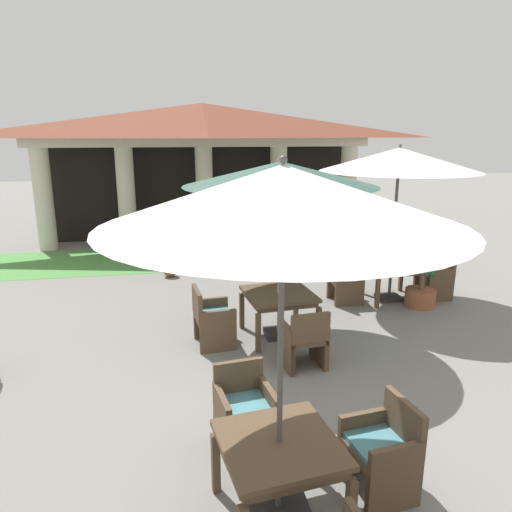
# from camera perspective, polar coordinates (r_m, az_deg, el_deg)

# --- Properties ---
(ground_plane) EXTENTS (60.00, 60.00, 0.00)m
(ground_plane) POSITION_cam_1_polar(r_m,az_deg,el_deg) (5.23, 3.69, -21.60)
(ground_plane) COLOR gray
(background_pavilion) EXTENTS (9.84, 2.41, 3.89)m
(background_pavilion) POSITION_cam_1_polar(r_m,az_deg,el_deg) (13.65, -6.45, 13.76)
(background_pavilion) COLOR beige
(background_pavilion) RESTS_ON ground
(lawn_strip) EXTENTS (11.64, 2.60, 0.01)m
(lawn_strip) POSITION_cam_1_polar(r_m,az_deg,el_deg) (12.30, -5.40, -0.00)
(lawn_strip) COLOR #519347
(lawn_strip) RESTS_ON ground
(patio_table_near_foreground) EXTENTS (1.03, 1.03, 0.71)m
(patio_table_near_foreground) POSITION_cam_1_polar(r_m,az_deg,el_deg) (4.10, 2.80, -22.54)
(patio_table_near_foreground) COLOR brown
(patio_table_near_foreground) RESTS_ON ground
(patio_umbrella_near_foreground) EXTENTS (2.61, 2.61, 2.94)m
(patio_umbrella_near_foreground) POSITION_cam_1_polar(r_m,az_deg,el_deg) (3.30, 3.23, 6.87)
(patio_umbrella_near_foreground) COLOR #2D2D2D
(patio_umbrella_near_foreground) RESTS_ON ground
(patio_chair_near_foreground_north) EXTENTS (0.61, 0.63, 0.83)m
(patio_chair_near_foreground_north) POSITION_cam_1_polar(r_m,az_deg,el_deg) (4.98, -1.37, -18.16)
(patio_chair_near_foreground_north) COLOR brown
(patio_chair_near_foreground_north) RESTS_ON ground
(patio_chair_near_foreground_east) EXTENTS (0.58, 0.63, 0.85)m
(patio_chair_near_foreground_east) POSITION_cam_1_polar(r_m,az_deg,el_deg) (4.60, 15.01, -21.71)
(patio_chair_near_foreground_east) COLOR brown
(patio_chair_near_foreground_east) RESTS_ON ground
(patio_table_mid_left) EXTENTS (1.10, 1.10, 0.72)m
(patio_table_mid_left) POSITION_cam_1_polar(r_m,az_deg,el_deg) (7.30, 2.76, -5.09)
(patio_table_mid_left) COLOR brown
(patio_table_mid_left) RESTS_ON ground
(patio_umbrella_mid_left) EXTENTS (2.84, 2.84, 2.76)m
(patio_umbrella_mid_left) POSITION_cam_1_polar(r_m,az_deg,el_deg) (6.90, 2.95, 9.76)
(patio_umbrella_mid_left) COLOR #2D2D2D
(patio_umbrella_mid_left) RESTS_ON ground
(patio_chair_mid_left_south) EXTENTS (0.60, 0.59, 0.85)m
(patio_chair_mid_left_south) POSITION_cam_1_polar(r_m,az_deg,el_deg) (6.47, 5.80, -9.98)
(patio_chair_mid_left_south) COLOR brown
(patio_chair_mid_left_south) RESTS_ON ground
(patio_chair_mid_left_west) EXTENTS (0.60, 0.67, 0.89)m
(patio_chair_mid_left_west) POSITION_cam_1_polar(r_m,az_deg,el_deg) (7.12, -5.38, -7.52)
(patio_chair_mid_left_west) COLOR brown
(patio_chair_mid_left_west) RESTS_ON ground
(patio_table_mid_right) EXTENTS (0.96, 0.96, 0.71)m
(patio_table_mid_right) POSITION_cam_1_polar(r_m,az_deg,el_deg) (9.29, 16.00, -1.44)
(patio_table_mid_right) COLOR brown
(patio_table_mid_right) RESTS_ON ground
(patio_umbrella_mid_right) EXTENTS (2.85, 2.85, 2.90)m
(patio_umbrella_mid_right) POSITION_cam_1_polar(r_m,az_deg,el_deg) (8.97, 16.90, 11.01)
(patio_umbrella_mid_right) COLOR #2D2D2D
(patio_umbrella_mid_right) RESTS_ON ground
(patio_chair_mid_right_west) EXTENTS (0.58, 0.57, 0.90)m
(patio_chair_mid_right_west) POSITION_cam_1_polar(r_m,az_deg,el_deg) (9.01, 10.52, -3.00)
(patio_chair_mid_right_west) COLOR brown
(patio_chair_mid_right_west) RESTS_ON ground
(patio_chair_mid_right_east) EXTENTS (0.54, 0.64, 0.92)m
(patio_chair_mid_right_east) POSITION_cam_1_polar(r_m,az_deg,el_deg) (9.76, 20.89, -2.24)
(patio_chair_mid_right_east) COLOR brown
(patio_chair_mid_right_east) RESTS_ON ground
(potted_palm_right_edge) EXTENTS (0.65, 0.66, 1.14)m
(potted_palm_right_edge) POSITION_cam_1_polar(r_m,az_deg,el_deg) (9.16, 19.28, -3.79)
(potted_palm_right_edge) COLOR #995638
(potted_palm_right_edge) RESTS_ON ground
(terracotta_urn) EXTENTS (0.31, 0.31, 0.39)m
(terracotta_urn) POSITION_cam_1_polar(r_m,az_deg,el_deg) (10.63, -10.34, -1.65)
(terracotta_urn) COLOR brown
(terracotta_urn) RESTS_ON ground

